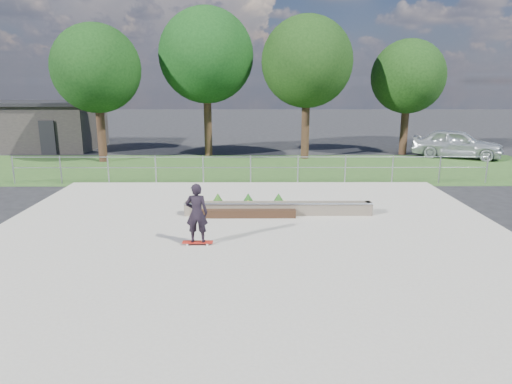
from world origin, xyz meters
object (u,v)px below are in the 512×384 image
at_px(skateboarder, 197,213).
at_px(parked_car, 456,143).
at_px(grind_ledge, 278,208).
at_px(planter_bed, 248,207).

height_order(skateboarder, parked_car, skateboarder).
distance_m(grind_ledge, skateboarder, 3.65).
bearing_deg(planter_bed, skateboarder, -113.51).
relative_size(skateboarder, parked_car, 0.34).
distance_m(grind_ledge, planter_bed, 0.99).
bearing_deg(parked_car, planter_bed, 159.02).
xyz_separation_m(grind_ledge, skateboarder, (-2.26, -2.78, 0.65)).
distance_m(planter_bed, skateboarder, 3.31).
height_order(grind_ledge, skateboarder, skateboarder).
bearing_deg(grind_ledge, parked_car, 47.12).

